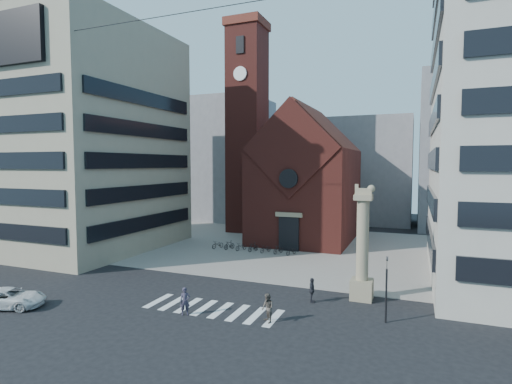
% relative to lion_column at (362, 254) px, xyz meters
% --- Properties ---
extents(ground, '(120.00, 120.00, 0.00)m').
position_rel_lion_column_xyz_m(ground, '(-10.01, -3.00, -3.46)').
color(ground, black).
rests_on(ground, ground).
extents(piazza, '(46.00, 30.00, 0.05)m').
position_rel_lion_column_xyz_m(piazza, '(-10.01, 16.00, -3.43)').
color(piazza, gray).
rests_on(piazza, ground).
extents(zebra_crossing, '(10.20, 3.20, 0.01)m').
position_rel_lion_column_xyz_m(zebra_crossing, '(-9.46, -6.00, -3.45)').
color(zebra_crossing, white).
rests_on(zebra_crossing, ground).
extents(church, '(12.00, 16.65, 18.00)m').
position_rel_lion_column_xyz_m(church, '(-10.01, 22.04, 4.53)').
color(church, maroon).
rests_on(church, ground).
extents(campanile, '(5.50, 5.50, 31.20)m').
position_rel_lion_column_xyz_m(campanile, '(-20.01, 25.00, 12.28)').
color(campanile, maroon).
rests_on(campanile, ground).
extents(building_left, '(18.00, 20.00, 26.00)m').
position_rel_lion_column_xyz_m(building_left, '(-34.01, 7.00, 9.54)').
color(building_left, gray).
rests_on(building_left, ground).
extents(bg_block_left, '(16.00, 14.00, 22.00)m').
position_rel_lion_column_xyz_m(bg_block_left, '(-30.01, 37.00, 7.54)').
color(bg_block_left, gray).
rests_on(bg_block_left, ground).
extents(bg_block_mid, '(14.00, 12.00, 18.00)m').
position_rel_lion_column_xyz_m(bg_block_mid, '(-4.01, 42.00, 5.54)').
color(bg_block_mid, gray).
rests_on(bg_block_mid, ground).
extents(bg_block_right, '(16.00, 14.00, 24.00)m').
position_rel_lion_column_xyz_m(bg_block_right, '(11.99, 39.00, 8.54)').
color(bg_block_right, gray).
rests_on(bg_block_right, ground).
extents(lion_column, '(1.63, 1.60, 8.68)m').
position_rel_lion_column_xyz_m(lion_column, '(0.00, 0.00, 0.00)').
color(lion_column, gray).
rests_on(lion_column, ground).
extents(traffic_light, '(0.13, 0.16, 4.30)m').
position_rel_lion_column_xyz_m(traffic_light, '(1.99, -4.00, -1.17)').
color(traffic_light, black).
rests_on(traffic_light, ground).
extents(white_car, '(5.38, 3.89, 1.36)m').
position_rel_lion_column_xyz_m(white_car, '(-23.01, -11.12, -2.78)').
color(white_car, white).
rests_on(white_car, ground).
extents(pedestrian_0, '(0.82, 0.74, 1.88)m').
position_rel_lion_column_xyz_m(pedestrian_0, '(-10.65, -7.68, -2.52)').
color(pedestrian_0, '#352F42').
rests_on(pedestrian_0, ground).
extents(pedestrian_1, '(1.14, 1.14, 1.87)m').
position_rel_lion_column_xyz_m(pedestrian_1, '(-5.06, -6.80, -2.52)').
color(pedestrian_1, '#514941').
rests_on(pedestrian_1, ground).
extents(pedestrian_2, '(0.66, 1.14, 1.82)m').
position_rel_lion_column_xyz_m(pedestrian_2, '(-3.32, -2.08, -2.55)').
color(pedestrian_2, '#25262C').
rests_on(pedestrian_2, ground).
extents(scooter_0, '(1.20, 1.83, 0.91)m').
position_rel_lion_column_xyz_m(scooter_0, '(-18.35, 12.01, -2.95)').
color(scooter_0, black).
rests_on(scooter_0, piazza).
extents(scooter_1, '(1.06, 1.74, 1.01)m').
position_rel_lion_column_xyz_m(scooter_1, '(-16.81, 12.01, -2.90)').
color(scooter_1, black).
rests_on(scooter_1, piazza).
extents(scooter_2, '(1.20, 1.83, 0.91)m').
position_rel_lion_column_xyz_m(scooter_2, '(-15.28, 12.01, -2.95)').
color(scooter_2, black).
rests_on(scooter_2, piazza).
extents(scooter_3, '(1.06, 1.74, 1.01)m').
position_rel_lion_column_xyz_m(scooter_3, '(-13.74, 12.01, -2.90)').
color(scooter_3, black).
rests_on(scooter_3, piazza).
extents(scooter_4, '(1.20, 1.83, 0.91)m').
position_rel_lion_column_xyz_m(scooter_4, '(-12.21, 12.01, -2.95)').
color(scooter_4, black).
rests_on(scooter_4, piazza).
extents(scooter_5, '(1.06, 1.74, 1.01)m').
position_rel_lion_column_xyz_m(scooter_5, '(-10.67, 12.01, -2.90)').
color(scooter_5, black).
rests_on(scooter_5, piazza).
extents(scooter_6, '(1.20, 1.83, 0.91)m').
position_rel_lion_column_xyz_m(scooter_6, '(-9.14, 12.01, -2.95)').
color(scooter_6, black).
rests_on(scooter_6, piazza).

